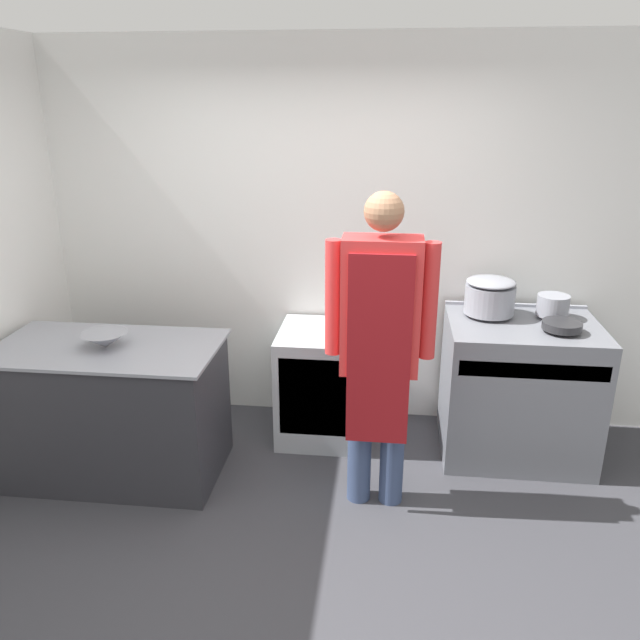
{
  "coord_description": "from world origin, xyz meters",
  "views": [
    {
      "loc": [
        0.51,
        -2.62,
        2.29
      ],
      "look_at": [
        0.1,
        0.93,
        1.02
      ],
      "focal_mm": 35.0,
      "sensor_mm": 36.0,
      "label": 1
    }
  ],
  "objects_px": {
    "mixing_bowl": "(105,340)",
    "sauce_pot": "(553,305)",
    "stove": "(517,389)",
    "saute_pan": "(562,325)",
    "stock_pot": "(490,295)",
    "fridge_unit": "(323,383)",
    "person_cook": "(380,337)"
  },
  "relations": [
    {
      "from": "mixing_bowl",
      "to": "sauce_pot",
      "type": "bearing_deg",
      "value": 14.16
    },
    {
      "from": "stove",
      "to": "saute_pan",
      "type": "bearing_deg",
      "value": -34.09
    },
    {
      "from": "saute_pan",
      "to": "sauce_pot",
      "type": "xyz_separation_m",
      "value": [
        0.0,
        0.26,
        0.04
      ]
    },
    {
      "from": "stove",
      "to": "stock_pot",
      "type": "distance_m",
      "value": 0.65
    },
    {
      "from": "fridge_unit",
      "to": "person_cook",
      "type": "height_order",
      "value": "person_cook"
    },
    {
      "from": "fridge_unit",
      "to": "stock_pot",
      "type": "xyz_separation_m",
      "value": [
        1.1,
        0.05,
        0.67
      ]
    },
    {
      "from": "saute_pan",
      "to": "stove",
      "type": "bearing_deg",
      "value": 145.91
    },
    {
      "from": "stock_pot",
      "to": "sauce_pot",
      "type": "xyz_separation_m",
      "value": [
        0.41,
        0.0,
        -0.05
      ]
    },
    {
      "from": "fridge_unit",
      "to": "mixing_bowl",
      "type": "height_order",
      "value": "mixing_bowl"
    },
    {
      "from": "stock_pot",
      "to": "mixing_bowl",
      "type": "bearing_deg",
      "value": -163.5
    },
    {
      "from": "fridge_unit",
      "to": "person_cook",
      "type": "bearing_deg",
      "value": -62.22
    },
    {
      "from": "mixing_bowl",
      "to": "stock_pot",
      "type": "relative_size",
      "value": 0.84
    },
    {
      "from": "saute_pan",
      "to": "sauce_pot",
      "type": "distance_m",
      "value": 0.27
    },
    {
      "from": "person_cook",
      "to": "sauce_pot",
      "type": "bearing_deg",
      "value": 36.07
    },
    {
      "from": "person_cook",
      "to": "sauce_pot",
      "type": "distance_m",
      "value": 1.37
    },
    {
      "from": "person_cook",
      "to": "stock_pot",
      "type": "xyz_separation_m",
      "value": [
        0.7,
        0.81,
        0.01
      ]
    },
    {
      "from": "mixing_bowl",
      "to": "sauce_pot",
      "type": "xyz_separation_m",
      "value": [
        2.76,
        0.7,
        0.1
      ]
    },
    {
      "from": "saute_pan",
      "to": "sauce_pot",
      "type": "relative_size",
      "value": 1.16
    },
    {
      "from": "stove",
      "to": "fridge_unit",
      "type": "distance_m",
      "value": 1.32
    },
    {
      "from": "fridge_unit",
      "to": "stock_pot",
      "type": "relative_size",
      "value": 2.41
    },
    {
      "from": "fridge_unit",
      "to": "mixing_bowl",
      "type": "bearing_deg",
      "value": -152.69
    },
    {
      "from": "mixing_bowl",
      "to": "stove",
      "type": "bearing_deg",
      "value": 12.39
    },
    {
      "from": "person_cook",
      "to": "saute_pan",
      "type": "bearing_deg",
      "value": 26.22
    },
    {
      "from": "person_cook",
      "to": "mixing_bowl",
      "type": "relative_size",
      "value": 6.74
    },
    {
      "from": "stock_pot",
      "to": "fridge_unit",
      "type": "bearing_deg",
      "value": -177.34
    },
    {
      "from": "stove",
      "to": "stock_pot",
      "type": "height_order",
      "value": "stock_pot"
    },
    {
      "from": "fridge_unit",
      "to": "person_cook",
      "type": "distance_m",
      "value": 1.08
    },
    {
      "from": "fridge_unit",
      "to": "sauce_pot",
      "type": "height_order",
      "value": "sauce_pot"
    },
    {
      "from": "mixing_bowl",
      "to": "sauce_pot",
      "type": "distance_m",
      "value": 2.85
    },
    {
      "from": "fridge_unit",
      "to": "stock_pot",
      "type": "height_order",
      "value": "stock_pot"
    },
    {
      "from": "stove",
      "to": "sauce_pot",
      "type": "height_order",
      "value": "sauce_pot"
    },
    {
      "from": "stove",
      "to": "person_cook",
      "type": "relative_size",
      "value": 0.52
    }
  ]
}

